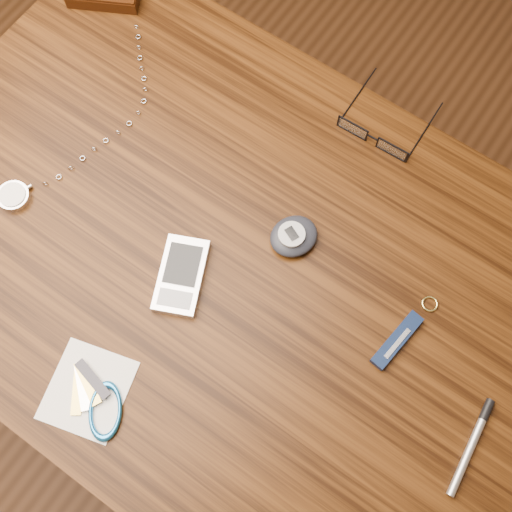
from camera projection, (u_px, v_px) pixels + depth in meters
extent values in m
plane|color=#472814|center=(234.00, 353.00, 1.61)|extent=(3.80, 3.80, 0.00)
cube|color=#371C08|center=(218.00, 254.00, 0.92)|extent=(1.00, 0.70, 0.03)
cylinder|color=#4C2814|center=(144.00, 101.00, 1.44)|extent=(0.05, 0.05, 0.71)
cylinder|color=#4C2814|center=(501.00, 324.00, 1.27)|extent=(0.05, 0.05, 0.71)
cube|color=black|center=(353.00, 128.00, 0.96)|extent=(0.05, 0.00, 0.03)
cube|color=white|center=(353.00, 128.00, 0.96)|extent=(0.05, 0.00, 0.02)
cylinder|color=black|center=(357.00, 96.00, 0.99)|extent=(0.01, 0.12, 0.00)
cube|color=black|center=(392.00, 150.00, 0.94)|extent=(0.05, 0.00, 0.03)
cube|color=white|center=(392.00, 150.00, 0.94)|extent=(0.05, 0.00, 0.02)
cylinder|color=black|center=(424.00, 132.00, 0.97)|extent=(0.01, 0.12, 0.00)
cube|color=black|center=(373.00, 138.00, 0.95)|extent=(0.02, 0.00, 0.00)
torus|color=#E1CB67|center=(430.00, 304.00, 0.88)|extent=(0.03, 0.03, 0.00)
cylinder|color=#B6B6BB|center=(14.00, 196.00, 0.93)|extent=(0.05, 0.05, 0.01)
cylinder|color=silver|center=(12.00, 194.00, 0.92)|extent=(0.04, 0.04, 0.00)
cylinder|color=#B6B6BB|center=(30.00, 187.00, 0.93)|extent=(0.01, 0.01, 0.01)
torus|color=#B6B6BB|center=(45.00, 184.00, 0.94)|extent=(0.01, 0.01, 0.01)
torus|color=#B6B6BB|center=(59.00, 177.00, 0.94)|extent=(0.01, 0.01, 0.00)
torus|color=#B6B6BB|center=(71.00, 168.00, 0.94)|extent=(0.01, 0.01, 0.01)
torus|color=#B6B6BB|center=(82.00, 158.00, 0.95)|extent=(0.01, 0.01, 0.00)
torus|color=#B6B6BB|center=(94.00, 149.00, 0.96)|extent=(0.01, 0.01, 0.01)
torus|color=#B6B6BB|center=(106.00, 140.00, 0.96)|extent=(0.01, 0.01, 0.00)
torus|color=#B6B6BB|center=(118.00, 132.00, 0.97)|extent=(0.01, 0.00, 0.01)
torus|color=#B6B6BB|center=(129.00, 123.00, 0.97)|extent=(0.01, 0.01, 0.00)
torus|color=#B6B6BB|center=(138.00, 113.00, 0.98)|extent=(0.01, 0.00, 0.01)
torus|color=#B6B6BB|center=(144.00, 101.00, 0.98)|extent=(0.01, 0.01, 0.00)
torus|color=#B6B6BB|center=(145.00, 89.00, 0.99)|extent=(0.01, 0.01, 0.01)
torus|color=#B6B6BB|center=(144.00, 79.00, 1.00)|extent=(0.01, 0.01, 0.00)
torus|color=#B6B6BB|center=(142.00, 68.00, 1.00)|extent=(0.01, 0.01, 0.01)
torus|color=#B6B6BB|center=(140.00, 58.00, 1.01)|extent=(0.01, 0.01, 0.00)
torus|color=#B6B6BB|center=(139.00, 47.00, 1.02)|extent=(0.01, 0.01, 0.01)
torus|color=#B6B6BB|center=(138.00, 37.00, 1.02)|extent=(0.01, 0.01, 0.00)
torus|color=#B6B6BB|center=(136.00, 27.00, 1.03)|extent=(0.01, 0.00, 0.01)
cube|color=silver|center=(181.00, 276.00, 0.88)|extent=(0.10, 0.13, 0.01)
cube|color=black|center=(183.00, 264.00, 0.88)|extent=(0.07, 0.07, 0.00)
cube|color=#94979C|center=(175.00, 299.00, 0.86)|extent=(0.05, 0.04, 0.00)
ellipsoid|color=black|center=(294.00, 236.00, 0.90)|extent=(0.08, 0.09, 0.02)
cylinder|color=#9DA1A5|center=(292.00, 234.00, 0.89)|extent=(0.04, 0.04, 0.00)
cube|color=black|center=(292.00, 233.00, 0.88)|extent=(0.02, 0.02, 0.00)
cube|color=white|center=(88.00, 390.00, 0.84)|extent=(0.13, 0.14, 0.00)
torus|color=#1B68AB|center=(105.00, 411.00, 0.82)|extent=(0.09, 0.09, 0.01)
cube|color=#A08A39|center=(78.00, 391.00, 0.84)|extent=(0.05, 0.06, 0.00)
cube|color=silver|center=(83.00, 387.00, 0.83)|extent=(0.06, 0.05, 0.00)
cube|color=#A48C3A|center=(88.00, 383.00, 0.83)|extent=(0.06, 0.04, 0.00)
cube|color=black|center=(93.00, 379.00, 0.83)|extent=(0.06, 0.03, 0.00)
cube|color=#0B1839|center=(397.00, 340.00, 0.86)|extent=(0.03, 0.09, 0.01)
cube|color=silver|center=(397.00, 343.00, 0.85)|extent=(0.01, 0.05, 0.00)
cylinder|color=#B5B6BA|center=(471.00, 447.00, 0.81)|extent=(0.02, 0.13, 0.01)
cylinder|color=black|center=(487.00, 410.00, 0.82)|extent=(0.01, 0.03, 0.01)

